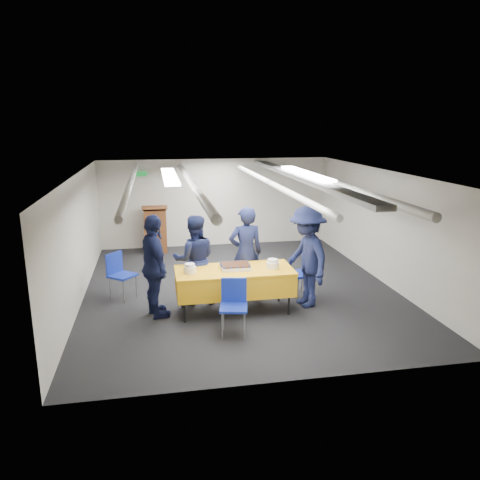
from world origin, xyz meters
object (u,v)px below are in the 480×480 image
sheet_cake (235,266)px  sailor_b (194,259)px  sailor_d (307,257)px  chair_near (234,301)px  sailor_c (155,267)px  chair_left (119,271)px  chair_right (304,269)px  podium (155,228)px  sailor_a (246,253)px  serving_table (234,281)px

sheet_cake → sailor_b: (-0.66, 0.52, 0.00)m
sheet_cake → sailor_d: sailor_d is taller
chair_near → sailor_d: sailor_d is taller
chair_near → sailor_c: (-1.19, 0.87, 0.35)m
chair_near → chair_left: size_ratio=1.00×
chair_right → sailor_b: 2.08m
podium → sailor_a: sailor_a is taller
chair_right → sailor_c: bearing=-170.4°
serving_table → sheet_cake: 0.26m
chair_near → chair_right: bearing=40.3°
chair_left → sailor_a: 2.40m
sailor_c → sailor_d: bearing=-106.0°
sheet_cake → sailor_c: sailor_c is taller
sailor_c → chair_right: bearing=-96.6°
chair_left → sailor_d: (3.33, -0.99, 0.38)m
chair_near → chair_left: 2.64m
podium → chair_left: size_ratio=1.44×
chair_left → serving_table: bearing=-27.4°
chair_right → sailor_d: bearing=-104.1°
chair_near → sailor_b: bearing=109.1°
sheet_cake → chair_right: 1.51m
serving_table → chair_left: (-2.01, 1.04, -0.03)m
podium → sailor_b: 3.67m
sheet_cake → chair_near: chair_near is taller
sheet_cake → chair_near: (-0.18, -0.88, -0.28)m
sailor_a → sailor_c: 1.76m
chair_right → sailor_b: sailor_b is taller
podium → sheet_cake: bearing=-72.1°
chair_near → sailor_a: bearing=71.8°
podium → chair_right: 4.56m
chair_right → sailor_a: bearing=174.8°
sailor_b → sailor_d: sailor_d is taller
chair_near → sailor_d: size_ratio=0.48×
podium → sailor_b: size_ratio=0.77×
serving_table → podium: size_ratio=1.62×
sheet_cake → sailor_a: sailor_a is taller
serving_table → sheet_cake: (0.02, 0.04, 0.25)m
chair_left → sailor_c: 1.26m
serving_table → sailor_a: 0.76m
chair_near → sailor_d: (1.47, 0.88, 0.38)m
chair_near → chair_right: same height
podium → serving_table: bearing=-72.6°
sailor_c → serving_table: bearing=-107.9°
sheet_cake → serving_table: bearing=-116.2°
sheet_cake → sailor_d: bearing=0.3°
chair_left → sailor_c: sailor_c is taller
sailor_a → sailor_b: size_ratio=1.07×
chair_left → sailor_b: bearing=-19.2°
serving_table → podium: podium is taller
sailor_c → chair_near: bearing=-142.4°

